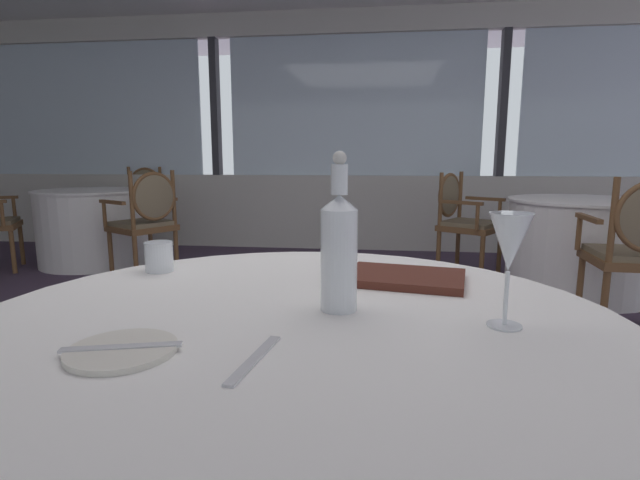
{
  "coord_description": "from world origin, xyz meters",
  "views": [
    {
      "loc": [
        0.31,
        -2.01,
        1.05
      ],
      "look_at": [
        0.18,
        -0.97,
        0.87
      ],
      "focal_mm": 26.82,
      "sensor_mm": 36.0,
      "label": 1
    }
  ],
  "objects": [
    {
      "name": "ground_plane",
      "position": [
        0.0,
        0.0,
        0.0
      ],
      "size": [
        13.25,
        13.25,
        0.0
      ],
      "primitive_type": "plane",
      "color": "#47384C"
    },
    {
      "name": "window_wall_far",
      "position": [
        0.0,
        3.5,
        1.06
      ],
      "size": [
        10.19,
        0.14,
        2.63
      ],
      "color": "beige",
      "rests_on": "ground_plane"
    },
    {
      "name": "foreground_table",
      "position": [
        0.14,
        -1.1,
        0.37
      ],
      "size": [
        1.31,
        1.31,
        0.74
      ],
      "color": "white",
      "rests_on": "ground_plane"
    },
    {
      "name": "side_plate",
      "position": [
        -0.1,
        -1.32,
        0.74
      ],
      "size": [
        0.17,
        0.17,
        0.01
      ],
      "primitive_type": "cylinder",
      "color": "silver",
      "rests_on": "foreground_table"
    },
    {
      "name": "butter_knife",
      "position": [
        -0.1,
        -1.32,
        0.75
      ],
      "size": [
        0.19,
        0.07,
        0.0
      ],
      "primitive_type": "cube",
      "rotation": [
        0.0,
        0.0,
        0.27
      ],
      "color": "silver",
      "rests_on": "foreground_table"
    },
    {
      "name": "dinner_fork",
      "position": [
        0.12,
        -1.32,
        0.74
      ],
      "size": [
        0.04,
        0.19,
        0.0
      ],
      "primitive_type": "cube",
      "rotation": [
        0.0,
        0.0,
        1.43
      ],
      "color": "silver",
      "rests_on": "foreground_table"
    },
    {
      "name": "water_bottle",
      "position": [
        0.23,
        -1.06,
        0.87
      ],
      "size": [
        0.08,
        0.08,
        0.32
      ],
      "color": "white",
      "rests_on": "foreground_table"
    },
    {
      "name": "wine_glass",
      "position": [
        0.54,
        -1.12,
        0.89
      ],
      "size": [
        0.08,
        0.08,
        0.21
      ],
      "color": "white",
      "rests_on": "foreground_table"
    },
    {
      "name": "water_tumbler",
      "position": [
        -0.3,
        -0.78,
        0.78
      ],
      "size": [
        0.08,
        0.08,
        0.08
      ],
      "primitive_type": "cylinder",
      "color": "white",
      "rests_on": "foreground_table"
    },
    {
      "name": "menu_book",
      "position": [
        0.37,
        -0.81,
        0.75
      ],
      "size": [
        0.33,
        0.26,
        0.02
      ],
      "primitive_type": "cube",
      "rotation": [
        0.0,
        0.0,
        -0.18
      ],
      "color": "#512319",
      "rests_on": "foreground_table"
    },
    {
      "name": "background_table_0",
      "position": [
        1.86,
        1.86,
        0.37
      ],
      "size": [
        1.09,
        1.09,
        0.74
      ],
      "color": "white",
      "rests_on": "ground_plane"
    },
    {
      "name": "dining_chair_0_0",
      "position": [
        1.8,
        0.89,
        0.56
      ],
      "size": [
        0.56,
        0.5,
        0.95
      ],
      "rotation": [
        0.0,
        0.0,
        7.79
      ],
      "color": "brown",
      "rests_on": "ground_plane"
    },
    {
      "name": "dining_chair_0_2",
      "position": [
        1.05,
        2.4,
        0.54
      ],
      "size": [
        0.64,
        0.65,
        0.92
      ],
      "rotation": [
        0.0,
        0.0,
        11.98
      ],
      "color": "brown",
      "rests_on": "ground_plane"
    },
    {
      "name": "background_table_1",
      "position": [
        -2.52,
        2.4,
        0.37
      ],
      "size": [
        1.07,
        1.07,
        0.74
      ],
      "color": "white",
      "rests_on": "ground_plane"
    },
    {
      "name": "dining_chair_1_0",
      "position": [
        -1.7,
        1.9,
        0.55
      ],
      "size": [
        0.63,
        0.65,
        0.94
      ],
      "rotation": [
        0.0,
        0.0,
        8.88
      ],
      "color": "brown",
      "rests_on": "ground_plane"
    },
    {
      "name": "dining_chair_1_1",
      "position": [
        -2.51,
        3.35,
        0.55
      ],
      "size": [
        0.54,
        0.48,
        0.94
      ],
      "rotation": [
        0.0,
        0.0,
        10.98
      ],
      "color": "brown",
      "rests_on": "ground_plane"
    }
  ]
}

